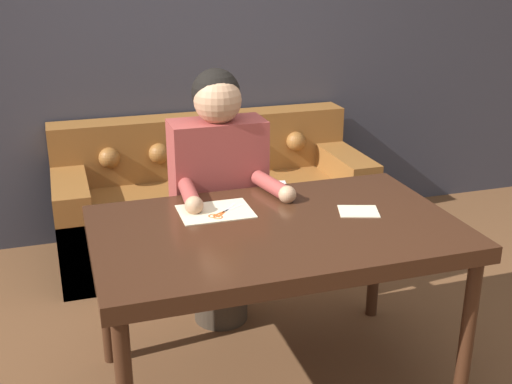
% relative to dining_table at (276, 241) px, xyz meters
% --- Properties ---
extents(wall_back, '(8.00, 0.06, 2.60)m').
position_rel_dining_table_xyz_m(wall_back, '(-0.01, 1.88, 0.60)').
color(wall_back, '#383842').
rests_on(wall_back, ground_plane).
extents(dining_table, '(1.49, 0.92, 0.77)m').
position_rel_dining_table_xyz_m(dining_table, '(0.00, 0.00, 0.00)').
color(dining_table, '#381E11').
rests_on(dining_table, ground_plane).
extents(couch, '(1.94, 0.81, 0.83)m').
position_rel_dining_table_xyz_m(couch, '(0.09, 1.47, -0.40)').
color(couch, brown).
rests_on(couch, ground_plane).
extents(person, '(0.50, 0.56, 1.32)m').
position_rel_dining_table_xyz_m(person, '(-0.09, 0.60, -0.01)').
color(person, '#33281E').
rests_on(person, ground_plane).
extents(pattern_paper_main, '(0.31, 0.24, 0.00)m').
position_rel_dining_table_xyz_m(pattern_paper_main, '(-0.20, 0.21, 0.07)').
color(pattern_paper_main, beige).
rests_on(pattern_paper_main, dining_table).
extents(pattern_paper_offcut, '(0.20, 0.18, 0.00)m').
position_rel_dining_table_xyz_m(pattern_paper_offcut, '(0.38, 0.03, 0.07)').
color(pattern_paper_offcut, beige).
rests_on(pattern_paper_offcut, dining_table).
extents(scissors, '(0.18, 0.16, 0.01)m').
position_rel_dining_table_xyz_m(scissors, '(-0.19, 0.18, 0.07)').
color(scissors, silver).
rests_on(scissors, dining_table).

